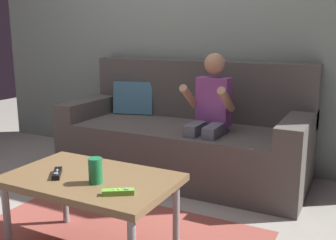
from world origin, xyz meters
TOP-DOWN VIEW (x-y plane):
  - ground_plane at (0.00, 0.00)m, footprint 8.26×8.26m
  - wall_back at (0.00, 1.48)m, footprint 4.13×0.05m
  - couch at (0.22, 1.10)m, footprint 1.93×0.80m
  - person_seated_on_couch at (0.50, 0.91)m, footprint 0.33×0.41m
  - coffee_table at (0.32, -0.23)m, footprint 0.84×0.52m
  - game_remote_lime_near_edge at (0.57, -0.35)m, footprint 0.14×0.11m
  - game_remote_black_center at (0.16, -0.30)m, footprint 0.11×0.13m
  - soda_can at (0.40, -0.29)m, footprint 0.07×0.07m

SIDE VIEW (x-z plane):
  - ground_plane at x=0.00m, z-range 0.00..0.00m
  - couch at x=0.22m, z-range -0.14..0.76m
  - coffee_table at x=0.32m, z-range 0.17..0.60m
  - game_remote_lime_near_edge at x=0.57m, z-range 0.43..0.46m
  - game_remote_black_center at x=0.16m, z-range 0.43..0.46m
  - soda_can at x=0.40m, z-range 0.43..0.55m
  - person_seated_on_couch at x=0.50m, z-range 0.07..1.05m
  - wall_back at x=0.00m, z-range 0.00..2.50m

